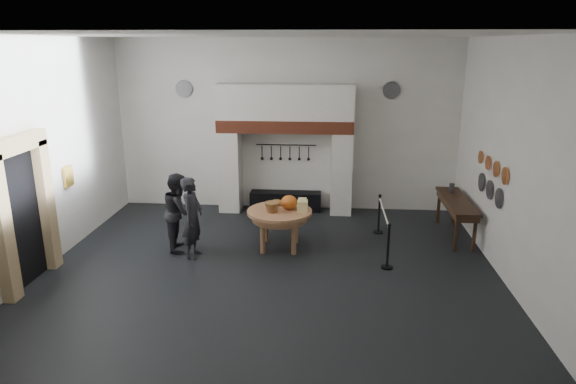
# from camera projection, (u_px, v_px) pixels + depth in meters

# --- Properties ---
(floor) EXTENTS (9.00, 8.00, 0.02)m
(floor) POSITION_uv_depth(u_px,v_px,m) (270.00, 267.00, 10.37)
(floor) COLOR black
(floor) RESTS_ON ground
(ceiling) EXTENTS (9.00, 8.00, 0.02)m
(ceiling) POSITION_uv_depth(u_px,v_px,m) (268.00, 35.00, 9.11)
(ceiling) COLOR silver
(ceiling) RESTS_ON wall_back
(wall_back) EXTENTS (9.00, 0.02, 4.50)m
(wall_back) POSITION_uv_depth(u_px,v_px,m) (286.00, 126.00, 13.57)
(wall_back) COLOR white
(wall_back) RESTS_ON floor
(wall_front) EXTENTS (9.00, 0.02, 4.50)m
(wall_front) POSITION_uv_depth(u_px,v_px,m) (229.00, 234.00, 5.92)
(wall_front) COLOR white
(wall_front) RESTS_ON floor
(wall_left) EXTENTS (0.02, 8.00, 4.50)m
(wall_left) POSITION_uv_depth(u_px,v_px,m) (42.00, 155.00, 10.09)
(wall_left) COLOR white
(wall_left) RESTS_ON floor
(wall_right) EXTENTS (0.02, 8.00, 4.50)m
(wall_right) POSITION_uv_depth(u_px,v_px,m) (513.00, 163.00, 9.40)
(wall_right) COLOR white
(wall_right) RESTS_ON floor
(chimney_pier_left) EXTENTS (0.55, 0.70, 2.15)m
(chimney_pier_left) POSITION_uv_depth(u_px,v_px,m) (230.00, 171.00, 13.68)
(chimney_pier_left) COLOR silver
(chimney_pier_left) RESTS_ON floor
(chimney_pier_right) EXTENTS (0.55, 0.70, 2.15)m
(chimney_pier_right) POSITION_uv_depth(u_px,v_px,m) (341.00, 173.00, 13.45)
(chimney_pier_right) COLOR silver
(chimney_pier_right) RESTS_ON floor
(hearth_brick_band) EXTENTS (3.50, 0.72, 0.32)m
(hearth_brick_band) POSITION_uv_depth(u_px,v_px,m) (285.00, 126.00, 13.22)
(hearth_brick_band) COLOR #9E442B
(hearth_brick_band) RESTS_ON chimney_pier_left
(chimney_hood) EXTENTS (3.50, 0.70, 0.90)m
(chimney_hood) POSITION_uv_depth(u_px,v_px,m) (285.00, 102.00, 13.05)
(chimney_hood) COLOR silver
(chimney_hood) RESTS_ON hearth_brick_band
(iron_range) EXTENTS (1.90, 0.45, 0.50)m
(iron_range) POSITION_uv_depth(u_px,v_px,m) (286.00, 201.00, 13.86)
(iron_range) COLOR black
(iron_range) RESTS_ON floor
(utensil_rail) EXTENTS (1.60, 0.02, 0.02)m
(utensil_rail) POSITION_uv_depth(u_px,v_px,m) (286.00, 145.00, 13.63)
(utensil_rail) COLOR black
(utensil_rail) RESTS_ON wall_back
(door_recess) EXTENTS (0.04, 1.10, 2.50)m
(door_recess) POSITION_uv_depth(u_px,v_px,m) (22.00, 220.00, 9.41)
(door_recess) COLOR black
(door_recess) RESTS_ON floor
(door_jamb_near) EXTENTS (0.22, 0.30, 2.60)m
(door_jamb_near) POSITION_uv_depth(u_px,v_px,m) (2.00, 231.00, 8.72)
(door_jamb_near) COLOR tan
(door_jamb_near) RESTS_ON floor
(door_jamb_far) EXTENTS (0.22, 0.30, 2.60)m
(door_jamb_far) POSITION_uv_depth(u_px,v_px,m) (46.00, 205.00, 10.06)
(door_jamb_far) COLOR tan
(door_jamb_far) RESTS_ON floor
(door_lintel) EXTENTS (0.22, 1.70, 0.30)m
(door_lintel) POSITION_uv_depth(u_px,v_px,m) (15.00, 144.00, 9.01)
(door_lintel) COLOR tan
(door_lintel) RESTS_ON door_jamb_near
(wall_plaque) EXTENTS (0.05, 0.34, 0.44)m
(wall_plaque) POSITION_uv_depth(u_px,v_px,m) (68.00, 176.00, 11.03)
(wall_plaque) COLOR gold
(wall_plaque) RESTS_ON wall_left
(work_table) EXTENTS (1.74, 1.74, 0.07)m
(work_table) POSITION_uv_depth(u_px,v_px,m) (280.00, 212.00, 11.13)
(work_table) COLOR tan
(work_table) RESTS_ON floor
(pumpkin) EXTENTS (0.36, 0.36, 0.31)m
(pumpkin) POSITION_uv_depth(u_px,v_px,m) (289.00, 202.00, 11.15)
(pumpkin) COLOR #DD5B1F
(pumpkin) RESTS_ON work_table
(cheese_block_big) EXTENTS (0.22, 0.22, 0.24)m
(cheese_block_big) POSITION_uv_depth(u_px,v_px,m) (302.00, 206.00, 11.00)
(cheese_block_big) COLOR #DBCB83
(cheese_block_big) RESTS_ON work_table
(cheese_block_small) EXTENTS (0.18, 0.18, 0.20)m
(cheese_block_small) POSITION_uv_depth(u_px,v_px,m) (302.00, 203.00, 11.29)
(cheese_block_small) COLOR #FAD895
(cheese_block_small) RESTS_ON work_table
(wicker_basket) EXTENTS (0.39, 0.39, 0.22)m
(wicker_basket) POSITION_uv_depth(u_px,v_px,m) (272.00, 207.00, 10.95)
(wicker_basket) COLOR brown
(wicker_basket) RESTS_ON work_table
(bread_loaf) EXTENTS (0.31, 0.18, 0.13)m
(bread_loaf) POSITION_uv_depth(u_px,v_px,m) (277.00, 202.00, 11.44)
(bread_loaf) COLOR #9E6F38
(bread_loaf) RESTS_ON work_table
(visitor_near) EXTENTS (0.48, 0.67, 1.73)m
(visitor_near) POSITION_uv_depth(u_px,v_px,m) (192.00, 217.00, 10.68)
(visitor_near) COLOR black
(visitor_near) RESTS_ON floor
(visitor_far) EXTENTS (0.81, 0.95, 1.70)m
(visitor_far) POSITION_uv_depth(u_px,v_px,m) (179.00, 212.00, 11.10)
(visitor_far) COLOR black
(visitor_far) RESTS_ON floor
(side_table) EXTENTS (0.55, 2.20, 0.06)m
(side_table) POSITION_uv_depth(u_px,v_px,m) (457.00, 201.00, 11.79)
(side_table) COLOR #382414
(side_table) RESTS_ON floor
(pewter_jug) EXTENTS (0.12, 0.12, 0.22)m
(pewter_jug) POSITION_uv_depth(u_px,v_px,m) (452.00, 188.00, 12.32)
(pewter_jug) COLOR #444448
(pewter_jug) RESTS_ON side_table
(copper_pan_a) EXTENTS (0.03, 0.34, 0.34)m
(copper_pan_a) POSITION_uv_depth(u_px,v_px,m) (505.00, 176.00, 9.68)
(copper_pan_a) COLOR #C6662D
(copper_pan_a) RESTS_ON wall_right
(copper_pan_b) EXTENTS (0.03, 0.32, 0.32)m
(copper_pan_b) POSITION_uv_depth(u_px,v_px,m) (496.00, 169.00, 10.20)
(copper_pan_b) COLOR #C6662D
(copper_pan_b) RESTS_ON wall_right
(copper_pan_c) EXTENTS (0.03, 0.30, 0.30)m
(copper_pan_c) POSITION_uv_depth(u_px,v_px,m) (488.00, 163.00, 10.73)
(copper_pan_c) COLOR #C6662D
(copper_pan_c) RESTS_ON wall_right
(copper_pan_d) EXTENTS (0.03, 0.28, 0.28)m
(copper_pan_d) POSITION_uv_depth(u_px,v_px,m) (481.00, 157.00, 11.26)
(copper_pan_d) COLOR #C6662D
(copper_pan_d) RESTS_ON wall_right
(pewter_plate_left) EXTENTS (0.03, 0.40, 0.40)m
(pewter_plate_left) POSITION_uv_depth(u_px,v_px,m) (499.00, 198.00, 10.01)
(pewter_plate_left) COLOR #4C4C51
(pewter_plate_left) RESTS_ON wall_right
(pewter_plate_mid) EXTENTS (0.03, 0.40, 0.40)m
(pewter_plate_mid) POSITION_uv_depth(u_px,v_px,m) (490.00, 190.00, 10.58)
(pewter_plate_mid) COLOR #4C4C51
(pewter_plate_mid) RESTS_ON wall_right
(pewter_plate_right) EXTENTS (0.03, 0.40, 0.40)m
(pewter_plate_right) POSITION_uv_depth(u_px,v_px,m) (481.00, 182.00, 11.16)
(pewter_plate_right) COLOR #4C4C51
(pewter_plate_right) RESTS_ON wall_right
(pewter_plate_back_left) EXTENTS (0.44, 0.03, 0.44)m
(pewter_plate_back_left) POSITION_uv_depth(u_px,v_px,m) (184.00, 89.00, 13.47)
(pewter_plate_back_left) COLOR #4C4C51
(pewter_plate_back_left) RESTS_ON wall_back
(pewter_plate_back_right) EXTENTS (0.44, 0.03, 0.44)m
(pewter_plate_back_right) POSITION_uv_depth(u_px,v_px,m) (392.00, 90.00, 13.06)
(pewter_plate_back_right) COLOR #4C4C51
(pewter_plate_back_right) RESTS_ON wall_back
(barrier_post_near) EXTENTS (0.05, 0.05, 0.90)m
(barrier_post_near) POSITION_uv_depth(u_px,v_px,m) (388.00, 247.00, 10.22)
(barrier_post_near) COLOR black
(barrier_post_near) RESTS_ON floor
(barrier_post_far) EXTENTS (0.05, 0.05, 0.90)m
(barrier_post_far) POSITION_uv_depth(u_px,v_px,m) (379.00, 215.00, 12.13)
(barrier_post_far) COLOR black
(barrier_post_far) RESTS_ON floor
(barrier_rope) EXTENTS (0.04, 2.00, 0.04)m
(barrier_rope) POSITION_uv_depth(u_px,v_px,m) (384.00, 212.00, 11.06)
(barrier_rope) COLOR beige
(barrier_rope) RESTS_ON barrier_post_near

